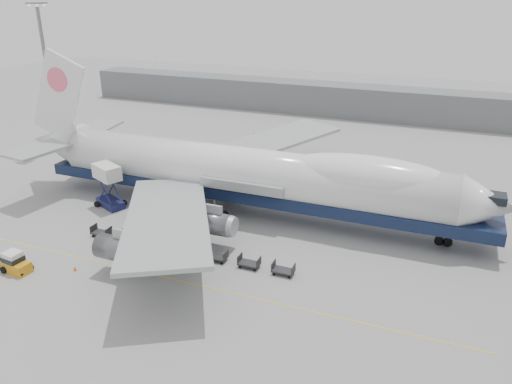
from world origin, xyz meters
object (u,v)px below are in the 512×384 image
at_px(airliner, 249,173).
at_px(baggage_tug, 15,263).
at_px(ground_worker, 0,262).
at_px(catering_truck, 108,183).

distance_m(airliner, baggage_tug, 28.94).
xyz_separation_m(airliner, ground_worker, (-19.09, -23.01, -4.73)).
height_order(catering_truck, baggage_tug, catering_truck).
bearing_deg(catering_truck, baggage_tug, -61.29).
xyz_separation_m(baggage_tug, ground_worker, (-1.87, -0.22, -0.10)).
bearing_deg(airliner, catering_truck, -164.40).
bearing_deg(airliner, ground_worker, -129.68).
distance_m(baggage_tug, ground_worker, 1.88).
bearing_deg(catering_truck, ground_worker, -67.32).
height_order(airliner, baggage_tug, airliner).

